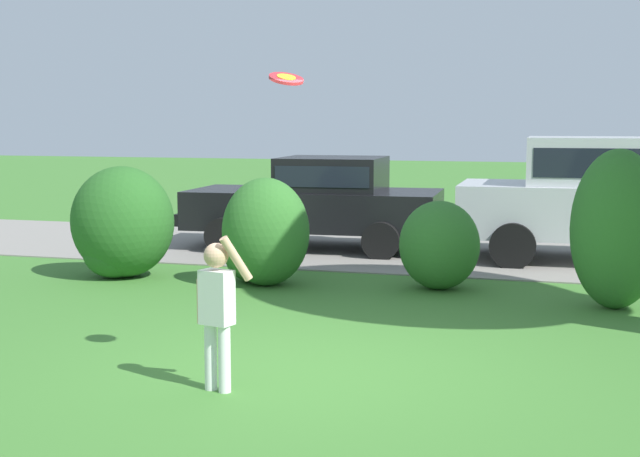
{
  "coord_description": "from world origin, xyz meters",
  "views": [
    {
      "loc": [
        2.2,
        -7.24,
        2.18
      ],
      "look_at": [
        -0.28,
        1.24,
        1.1
      ],
      "focal_mm": 49.96,
      "sensor_mm": 36.0,
      "label": 1
    }
  ],
  "objects_px": {
    "parked_suv": "(610,193)",
    "child_thrower": "(217,304)",
    "parked_sedan": "(320,199)",
    "frisbee": "(286,79)"
  },
  "relations": [
    {
      "from": "child_thrower",
      "to": "frisbee",
      "type": "relative_size",
      "value": 4.37
    },
    {
      "from": "parked_sedan",
      "to": "parked_suv",
      "type": "xyz_separation_m",
      "value": [
        4.66,
        -0.18,
        0.23
      ]
    },
    {
      "from": "parked_sedan",
      "to": "parked_suv",
      "type": "bearing_deg",
      "value": -2.2
    },
    {
      "from": "parked_sedan",
      "to": "child_thrower",
      "type": "xyz_separation_m",
      "value": [
        1.44,
        -7.89,
        -0.13
      ]
    },
    {
      "from": "parked_sedan",
      "to": "frisbee",
      "type": "xyz_separation_m",
      "value": [
        1.93,
        -7.57,
        1.66
      ]
    },
    {
      "from": "parked_suv",
      "to": "child_thrower",
      "type": "xyz_separation_m",
      "value": [
        -3.22,
        -7.71,
        -0.36
      ]
    },
    {
      "from": "parked_sedan",
      "to": "frisbee",
      "type": "distance_m",
      "value": 7.99
    },
    {
      "from": "parked_suv",
      "to": "child_thrower",
      "type": "height_order",
      "value": "parked_suv"
    },
    {
      "from": "parked_suv",
      "to": "frisbee",
      "type": "height_order",
      "value": "frisbee"
    },
    {
      "from": "parked_sedan",
      "to": "parked_suv",
      "type": "height_order",
      "value": "parked_suv"
    }
  ]
}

